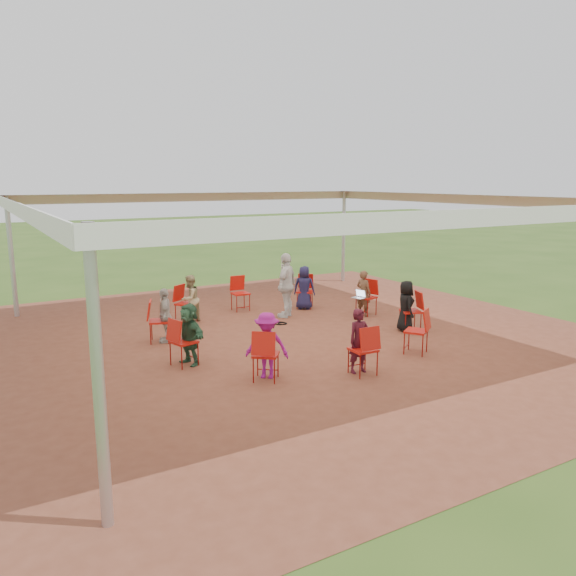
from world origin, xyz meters
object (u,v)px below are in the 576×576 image
chair_6 (266,355)px  standing_person (286,285)px  chair_4 (159,321)px  person_seated_6 (359,341)px  person_seated_0 (364,293)px  laptop (359,295)px  chair_9 (411,311)px  person_seated_5 (267,345)px  person_seated_3 (165,315)px  person_seated_4 (189,334)px  chair_5 (184,342)px  person_seated_1 (304,288)px  chair_8 (416,331)px  chair_0 (366,298)px  chair_7 (363,350)px  chair_1 (305,292)px  chair_2 (240,294)px  person_seated_2 (190,299)px  chair_3 (186,304)px  person_seated_7 (406,306)px

chair_6 → standing_person: size_ratio=0.56×
chair_4 → person_seated_6: person_seated_6 is taller
person_seated_0 → standing_person: 1.94m
laptop → chair_9: bearing=171.5°
chair_6 → person_seated_5: person_seated_5 is taller
person_seated_3 → person_seated_4: (-0.08, -1.63, 0.00)m
standing_person → person_seated_3: bearing=-27.3°
chair_5 → person_seated_1: size_ratio=0.78×
chair_8 → laptop: chair_8 is taller
person_seated_1 → chair_9: bearing=145.7°
chair_6 → chair_8: same height
chair_0 → laptop: (-0.28, -0.08, 0.10)m
standing_person → chair_5: bearing=-4.8°
chair_0 → person_seated_5: 5.15m
chair_0 → person_seated_0: bearing=90.0°
chair_4 → chair_7: bearing=54.0°
chair_4 → chair_7: same height
chair_6 → person_seated_1: bearing=90.0°
person_seated_0 → chair_0: bearing=-90.0°
person_seated_0 → chair_6: bearing=108.4°
person_seated_4 → chair_4: bearing=165.9°
person_seated_0 → standing_person: bearing=48.1°
person_seated_5 → standing_person: size_ratio=0.72×
chair_0 → chair_8: bearing=144.0°
chair_5 → person_seated_5: 1.68m
chair_8 → person_seated_6: person_seated_6 is taller
chair_1 → chair_2: 1.71m
chair_8 → person_seated_5: size_ratio=0.78×
person_seated_4 → chair_9: bearing=71.6°
standing_person → chair_7: bearing=39.5°
chair_7 → person_seated_1: (1.78, 4.83, 0.13)m
person_seated_4 → person_seated_2: bearing=144.0°
chair_7 → chair_2: bearing=90.0°
chair_2 → person_seated_5: 5.15m
chair_0 → chair_3: same height
chair_4 → person_seated_3: size_ratio=0.78×
chair_8 → laptop: size_ratio=2.55×
chair_8 → laptop: 3.09m
chair_0 → laptop: 0.30m
chair_6 → chair_8: size_ratio=1.00×
person_seated_1 → chair_5: bearing=71.6°
person_seated_7 → standing_person: (-1.65, 2.50, 0.22)m
chair_6 → chair_3: bearing=126.0°
chair_1 → person_seated_0: (0.82, -1.46, 0.13)m
chair_1 → chair_2: size_ratio=1.00×
chair_0 → person_seated_2: bearing=54.9°
chair_1 → chair_7: bearing=108.0°
chair_9 → person_seated_6: 3.19m
chair_5 → person_seated_1: bearing=107.6°
chair_8 → person_seated_0: 3.19m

